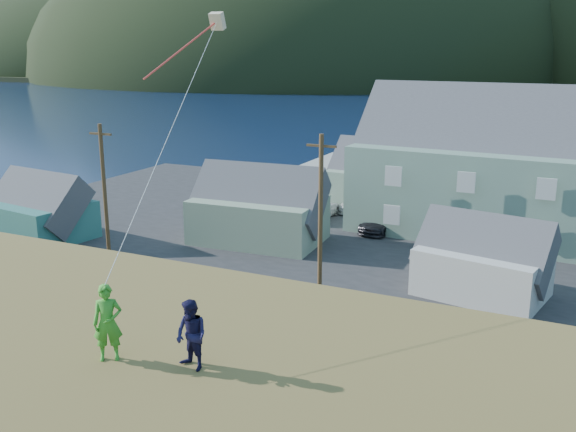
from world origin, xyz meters
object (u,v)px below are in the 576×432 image
at_px(shed_palegreen_far, 394,178).
at_px(shed_white, 483,260).
at_px(shed_palegreen_near, 259,208).
at_px(kite_flyer_navy, 191,335).
at_px(shed_teal, 37,209).
at_px(kite_flyer_green, 108,323).
at_px(wharf, 420,173).

bearing_deg(shed_palegreen_far, shed_white, -55.01).
xyz_separation_m(shed_palegreen_near, kite_flyer_navy, (13.96, -29.28, 5.38)).
bearing_deg(kite_flyer_navy, shed_teal, 157.86).
xyz_separation_m(shed_white, shed_palegreen_far, (-10.10, 17.25, 0.63)).
xyz_separation_m(shed_palegreen_far, kite_flyer_green, (6.04, -42.94, 5.21)).
bearing_deg(kite_flyer_green, wharf, 62.42).
distance_m(shed_white, kite_flyer_green, 26.66).
bearing_deg(kite_flyer_green, kite_flyer_navy, -22.34).
relative_size(shed_white, shed_palegreen_far, 0.69).
relative_size(wharf, shed_palegreen_near, 2.69).
bearing_deg(wharf, shed_palegreen_far, -84.69).
relative_size(shed_teal, kite_flyer_navy, 5.64).
relative_size(shed_teal, shed_white, 1.06).
xyz_separation_m(shed_white, kite_flyer_green, (-4.06, -25.70, 5.83)).
relative_size(wharf, shed_palegreen_far, 2.27).
height_order(wharf, kite_flyer_green, kite_flyer_green).
xyz_separation_m(shed_white, kite_flyer_navy, (-2.26, -25.30, 5.74)).
bearing_deg(wharf, kite_flyer_green, -82.71).
distance_m(wharf, kite_flyer_navy, 59.31).
distance_m(shed_teal, shed_white, 31.20).
xyz_separation_m(wharf, kite_flyer_green, (7.49, -58.50, 7.58)).
height_order(shed_teal, kite_flyer_green, kite_flyer_green).
bearing_deg(shed_white, shed_palegreen_near, 176.93).
xyz_separation_m(wharf, kite_flyer_navy, (9.29, -58.10, 7.49)).
bearing_deg(shed_palegreen_near, shed_palegreen_far, 61.97).
relative_size(shed_teal, shed_palegreen_near, 0.86).
relative_size(shed_palegreen_far, kite_flyer_green, 6.88).
height_order(kite_flyer_green, kite_flyer_navy, kite_flyer_green).
bearing_deg(wharf, shed_teal, -119.23).
xyz_separation_m(shed_teal, shed_palegreen_near, (14.91, 6.17, 0.29)).
height_order(wharf, shed_teal, shed_teal).
relative_size(wharf, shed_teal, 3.12).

